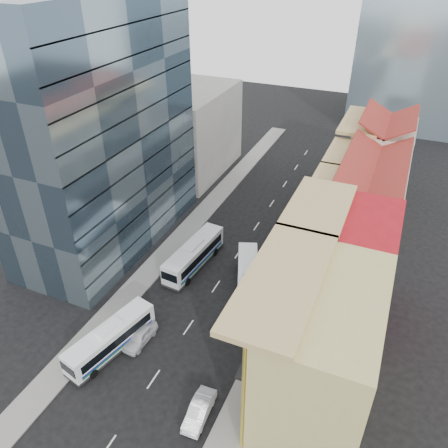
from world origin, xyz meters
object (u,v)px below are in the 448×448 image
at_px(shophouse_tan, 322,351).
at_px(bus_right, 248,276).
at_px(office_tower, 97,131).
at_px(bus_left_far, 194,255).
at_px(sedan_right, 199,410).
at_px(sedan_left, 140,336).
at_px(bus_left_near, 111,338).

relative_size(shophouse_tan, bus_right, 1.41).
bearing_deg(office_tower, bus_left_far, -6.59).
height_order(bus_left_far, sedan_right, bus_left_far).
distance_m(sedan_left, sedan_right, 10.35).
distance_m(shophouse_tan, sedan_left, 18.32).
bearing_deg(sedan_right, office_tower, 136.02).
relative_size(office_tower, bus_left_far, 2.82).
bearing_deg(bus_left_far, bus_right, -3.52).
relative_size(shophouse_tan, office_tower, 0.47).
bearing_deg(sedan_left, bus_left_far, 95.39).
height_order(office_tower, bus_left_far, office_tower).
relative_size(bus_left_far, sedan_left, 2.43).
height_order(bus_left_near, bus_right, bus_right).
distance_m(bus_left_near, bus_left_far, 15.13).
bearing_deg(bus_left_near, shophouse_tan, 20.60).
xyz_separation_m(office_tower, bus_left_near, (11.50, -16.56, -13.42)).
bearing_deg(bus_right, shophouse_tan, -67.91).
bearing_deg(bus_left_near, sedan_left, 58.39).
distance_m(bus_left_far, bus_right, 7.54).
bearing_deg(bus_right, sedan_left, -141.08).
bearing_deg(sedan_right, shophouse_tan, 30.60).
xyz_separation_m(bus_left_near, sedan_left, (1.96, 1.98, -0.83)).
distance_m(office_tower, bus_left_far, 18.62).
distance_m(office_tower, sedan_right, 33.09).
distance_m(bus_left_far, sedan_left, 13.13).
relative_size(shophouse_tan, bus_left_near, 1.42).
bearing_deg(bus_left_near, office_tower, 137.90).
height_order(sedan_left, sedan_right, sedan_left).
distance_m(bus_right, sedan_right, 17.14).
bearing_deg(shophouse_tan, office_tower, 155.70).
distance_m(shophouse_tan, bus_right, 16.15).
relative_size(bus_right, sedan_left, 2.26).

